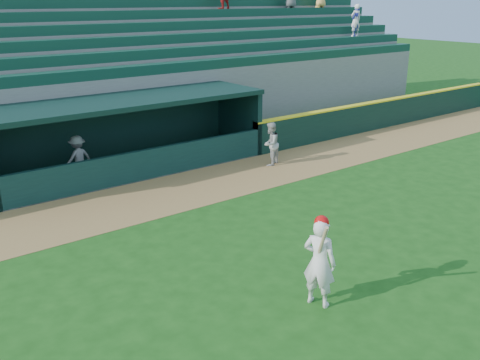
# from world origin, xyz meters

# --- Properties ---
(ground) EXTENTS (120.00, 120.00, 0.00)m
(ground) POSITION_xyz_m (0.00, 0.00, 0.00)
(ground) COLOR #154210
(ground) RESTS_ON ground
(warning_track) EXTENTS (40.00, 3.00, 0.01)m
(warning_track) POSITION_xyz_m (0.00, 4.90, 0.01)
(warning_track) COLOR olive
(warning_track) RESTS_ON ground
(field_wall_right) EXTENTS (15.50, 0.30, 1.20)m
(field_wall_right) POSITION_xyz_m (12.25, 6.55, 0.60)
(field_wall_right) COLOR black
(field_wall_right) RESTS_ON ground
(wall_stripe_right) EXTENTS (15.50, 0.32, 0.06)m
(wall_stripe_right) POSITION_xyz_m (12.25, 6.55, 1.23)
(wall_stripe_right) COLOR yellow
(wall_stripe_right) RESTS_ON field_wall_right
(dugout_player_front) EXTENTS (0.91, 0.83, 1.52)m
(dugout_player_front) POSITION_xyz_m (4.16, 5.28, 0.76)
(dugout_player_front) COLOR #999A95
(dugout_player_front) RESTS_ON ground
(dugout_player_inside) EXTENTS (1.03, 0.72, 1.44)m
(dugout_player_inside) POSITION_xyz_m (-1.75, 7.84, 0.72)
(dugout_player_inside) COLOR #9B9A96
(dugout_player_inside) RESTS_ON ground
(dugout) EXTENTS (9.40, 2.80, 2.46)m
(dugout) POSITION_xyz_m (0.00, 8.00, 1.36)
(dugout) COLOR slate
(dugout) RESTS_ON ground
(stands) EXTENTS (34.50, 6.25, 7.61)m
(stands) POSITION_xyz_m (-0.01, 12.58, 2.41)
(stands) COLOR slate
(stands) RESTS_ON ground
(batter_at_plate) EXTENTS (0.65, 0.82, 1.84)m
(batter_at_plate) POSITION_xyz_m (-0.97, -2.12, 0.92)
(batter_at_plate) COLOR silver
(batter_at_plate) RESTS_ON ground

